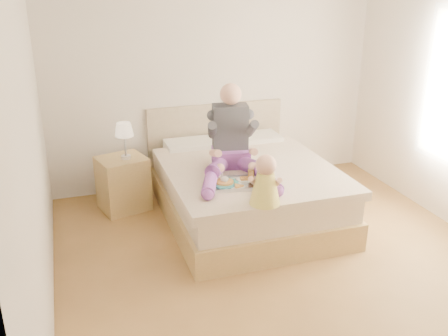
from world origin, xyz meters
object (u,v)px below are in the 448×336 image
object	(u,v)px
tray	(234,182)
baby	(265,184)
nightstand	(123,183)
adult	(233,146)
bed	(243,187)

from	to	relation	value
tray	baby	xyz separation A→B (m)	(0.12, -0.46, 0.15)
nightstand	adult	bearing A→B (deg)	-50.47
bed	nightstand	xyz separation A→B (m)	(-1.22, 0.53, -0.02)
adult	tray	size ratio (longest dim) A/B	2.34
bed	adult	xyz separation A→B (m)	(-0.19, -0.20, 0.55)
bed	baby	distance (m)	1.15
bed	tray	xyz separation A→B (m)	(-0.30, -0.56, 0.32)
bed	tray	size ratio (longest dim) A/B	4.54
nightstand	baby	bearing A→B (deg)	-71.44
nightstand	baby	world-z (taller)	baby
nightstand	tray	size ratio (longest dim) A/B	1.25
bed	adult	size ratio (longest dim) A/B	1.94
adult	tray	distance (m)	0.45
adult	baby	bearing A→B (deg)	-77.89
adult	baby	size ratio (longest dim) A/B	2.51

